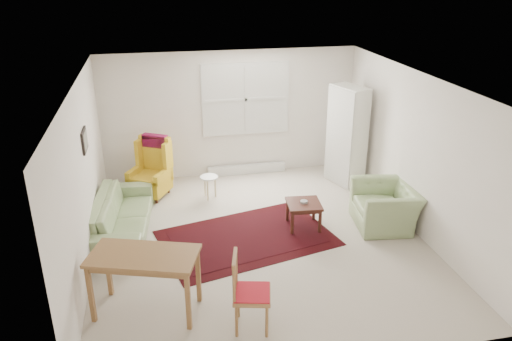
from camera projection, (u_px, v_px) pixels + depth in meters
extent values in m
cube|color=beige|center=(260.00, 239.00, 7.81)|extent=(5.00, 5.50, 0.01)
cube|color=white|center=(260.00, 81.00, 6.85)|extent=(5.00, 5.50, 0.01)
cube|color=white|center=(231.00, 114.00, 9.82)|extent=(5.00, 0.04, 2.50)
cube|color=white|center=(320.00, 269.00, 4.85)|extent=(5.00, 0.04, 2.50)
cube|color=white|center=(83.00, 180.00, 6.86)|extent=(0.04, 5.50, 2.50)
cube|color=white|center=(416.00, 153.00, 7.81)|extent=(0.04, 5.50, 2.50)
cube|color=white|center=(246.00, 99.00, 9.74)|extent=(1.72, 0.06, 1.42)
cube|color=white|center=(246.00, 99.00, 9.74)|extent=(1.60, 0.02, 1.30)
cube|color=silver|center=(247.00, 169.00, 10.25)|extent=(1.60, 0.12, 0.18)
cube|color=black|center=(84.00, 140.00, 7.16)|extent=(0.03, 0.42, 0.32)
cube|color=#998E46|center=(86.00, 140.00, 7.17)|extent=(0.01, 0.34, 0.24)
imported|color=#8AA26C|center=(121.00, 208.00, 7.89)|extent=(1.01, 2.14, 0.83)
imported|color=#8AA26C|center=(385.00, 202.00, 8.10)|extent=(1.05, 1.17, 0.82)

